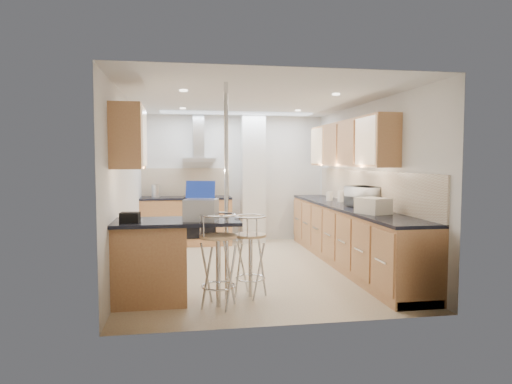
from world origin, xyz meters
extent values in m
plane|color=tan|center=(0.00, 0.00, 0.00)|extent=(4.80, 4.80, 0.00)
cube|color=silver|center=(0.00, 2.40, 1.25)|extent=(3.60, 0.04, 2.50)
cube|color=silver|center=(0.00, -2.40, 1.25)|extent=(3.60, 0.04, 2.50)
cube|color=silver|center=(-1.80, 0.00, 1.25)|extent=(0.04, 4.80, 2.50)
cube|color=silver|center=(1.80, 0.00, 1.25)|extent=(0.04, 4.80, 2.50)
cube|color=silver|center=(0.00, 0.00, 2.50)|extent=(3.60, 4.80, 0.02)
cube|color=#B27147|center=(1.63, 0.40, 1.88)|extent=(0.34, 3.00, 0.72)
cube|color=#B27147|center=(-1.63, -1.35, 1.88)|extent=(0.34, 0.62, 0.72)
cube|color=beige|center=(1.79, 0.00, 1.18)|extent=(0.03, 4.40, 0.56)
cube|color=beige|center=(-0.95, 2.38, 1.18)|extent=(1.70, 0.03, 0.56)
cube|color=silver|center=(0.35, 2.20, 1.25)|extent=(0.45, 0.40, 2.50)
cube|color=silver|center=(-0.70, 2.15, 1.62)|extent=(0.62, 0.48, 0.08)
cube|color=silver|center=(-0.70, 2.29, 2.06)|extent=(0.22, 0.20, 0.88)
cylinder|color=silver|center=(-0.53, -1.45, 1.25)|extent=(0.05, 0.05, 2.50)
cube|color=black|center=(-0.70, 1.79, 0.45)|extent=(0.58, 0.02, 0.58)
cube|color=black|center=(-0.70, 2.10, 0.93)|extent=(0.58, 0.50, 0.02)
cube|color=tan|center=(0.00, 1.80, 2.48)|extent=(2.80, 0.35, 0.02)
cube|color=#B27147|center=(1.50, 0.00, 0.44)|extent=(0.60, 4.40, 0.88)
cube|color=black|center=(1.50, 0.00, 0.90)|extent=(0.63, 4.40, 0.04)
cube|color=#B27147|center=(-0.95, 2.10, 0.44)|extent=(1.70, 0.60, 0.88)
cube|color=black|center=(-0.95, 2.10, 0.90)|extent=(1.70, 0.63, 0.04)
cube|color=#B27147|center=(-1.12, -1.45, 0.45)|extent=(1.35, 0.62, 0.90)
cube|color=black|center=(-1.12, -1.45, 0.92)|extent=(1.47, 0.72, 0.04)
imported|color=white|center=(1.65, -0.31, 1.08)|extent=(0.53, 0.65, 0.31)
cube|color=#AAAEB3|center=(-0.83, -1.57, 1.06)|extent=(0.41, 0.35, 0.24)
cube|color=black|center=(-1.60, -1.57, 1.00)|extent=(0.22, 0.17, 0.11)
cylinder|color=white|center=(1.60, 0.61, 1.02)|extent=(0.16, 0.16, 0.19)
cylinder|color=white|center=(1.48, 0.85, 1.00)|extent=(0.12, 0.12, 0.16)
cylinder|color=#C2B59B|center=(1.61, -1.08, 1.02)|extent=(0.19, 0.19, 0.19)
cylinder|color=white|center=(1.63, -0.48, 1.00)|extent=(0.12, 0.12, 0.15)
cube|color=white|center=(1.43, -1.07, 1.02)|extent=(0.43, 0.48, 0.21)
cylinder|color=silver|center=(-1.51, 2.13, 1.04)|extent=(0.16, 0.16, 0.24)
camera|label=1|loc=(-1.05, -6.66, 1.62)|focal=32.00mm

